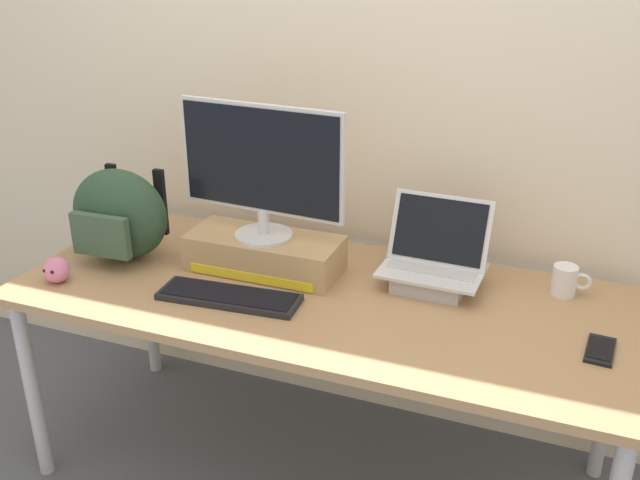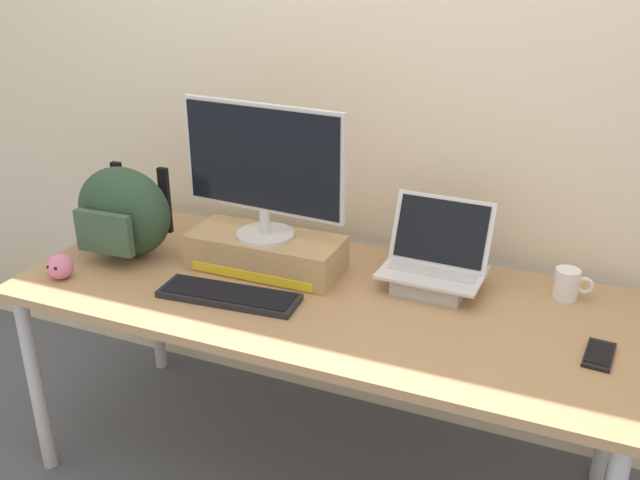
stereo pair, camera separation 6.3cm
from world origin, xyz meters
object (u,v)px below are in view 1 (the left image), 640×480
Objects in this scene: open_laptop at (433,269)px; plush_toy at (57,270)px; messenger_backpack at (119,215)px; coffee_mug at (565,280)px; toner_box_yellow at (264,253)px; desktop_monitor at (261,168)px; external_keyboard at (229,297)px; cell_phone at (600,350)px.

open_laptop reaches higher than plush_toy.
coffee_mug is (1.46, 0.27, -0.11)m from messenger_backpack.
toner_box_yellow is 0.30m from desktop_monitor.
plush_toy is (-0.09, -0.24, -0.12)m from messenger_backpack.
open_laptop is at bearing 25.65° from external_keyboard.
plush_toy is (-0.59, -0.33, -0.02)m from toner_box_yellow.
cell_phone is (1.58, -0.05, -0.15)m from messenger_backpack.
external_keyboard is at bearing -156.79° from coffee_mug.
coffee_mug is at bearing 7.91° from messenger_backpack.
open_laptop is 1.08m from messenger_backpack.
toner_box_yellow is 0.68m from plush_toy.
coffee_mug is at bearing 14.58° from desktop_monitor.
messenger_backpack is at bearing -169.96° from toner_box_yellow.
open_laptop is at bearing -167.60° from coffee_mug.
desktop_monitor is 1.61× the size of messenger_backpack.
plush_toy is (-0.58, -0.09, 0.03)m from external_keyboard.
desktop_monitor is 4.88× the size of coffee_mug.
toner_box_yellow is at bearing -169.50° from coffee_mug.
toner_box_yellow reaches higher than coffee_mug.
external_keyboard is 2.91× the size of cell_phone.
desktop_monitor is 0.75m from plush_toy.
toner_box_yellow is 1.14× the size of external_keyboard.
toner_box_yellow is 0.52m from messenger_backpack.
desktop_monitor is at bearing -168.74° from open_laptop.
open_laptop is 0.57m from cell_phone.
messenger_backpack reaches higher than plush_toy.
external_keyboard is 3.84× the size of coffee_mug.
cell_phone is at bearing -21.38° from open_laptop.
toner_box_yellow is 1.57× the size of open_laptop.
plush_toy is (-1.67, -0.19, 0.04)m from cell_phone.
coffee_mug is (0.96, 0.18, -0.01)m from toner_box_yellow.
external_keyboard is 0.59m from plush_toy.
coffee_mug is (0.96, 0.18, -0.31)m from desktop_monitor.
toner_box_yellow is 1.44× the size of messenger_backpack.
messenger_backpack is (-0.50, 0.15, 0.15)m from external_keyboard.
messenger_backpack is at bearing 70.31° from plush_toy.
toner_box_yellow is 1.08m from cell_phone.
coffee_mug is at bearing 14.42° from open_laptop.
toner_box_yellow reaches higher than plush_toy.
desktop_monitor is at bearing 7.48° from messenger_backpack.
desktop_monitor reaches higher than external_keyboard.
desktop_monitor is at bearing 29.01° from plush_toy.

